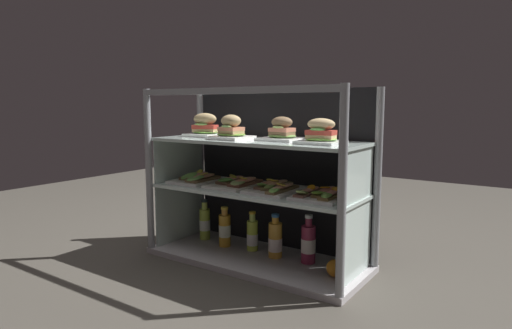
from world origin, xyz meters
TOP-DOWN VIEW (x-y plane):
  - ground_plane at (0.00, 0.00)m, footprint 6.00×6.00m
  - case_base_deck at (0.00, 0.00)m, footprint 1.13×0.45m
  - case_frame at (0.00, 0.11)m, footprint 1.13×0.45m
  - riser_lower_tier at (0.00, 0.00)m, footprint 1.05×0.37m
  - shelf_lower_glass at (0.00, 0.00)m, footprint 1.07×0.39m
  - riser_upper_tier at (0.00, 0.00)m, footprint 1.05×0.37m
  - shelf_upper_glass at (0.00, 0.00)m, footprint 1.07×0.39m
  - plated_roll_sandwich_near_left_corner at (-0.36, 0.03)m, footprint 0.18×0.18m
  - plated_roll_sandwich_mid_left at (-0.12, -0.04)m, footprint 0.18×0.18m
  - plated_roll_sandwich_center at (0.12, 0.04)m, footprint 0.19×0.19m
  - plated_roll_sandwich_left_of_center at (0.36, -0.02)m, footprint 0.18×0.18m
  - open_sandwich_tray_near_right_corner at (-0.37, -0.01)m, footprint 0.22×0.29m
  - open_sandwich_tray_mid_right at (-0.12, 0.01)m, footprint 0.22×0.29m
  - open_sandwich_tray_far_left at (0.12, -0.01)m, footprint 0.22×0.31m
  - open_sandwich_tray_right_of_center at (0.37, -0.02)m, footprint 0.22×0.29m
  - juice_bottle_back_left at (-0.40, 0.07)m, footprint 0.06×0.06m
  - juice_bottle_front_left_end at (-0.23, 0.04)m, footprint 0.06×0.06m
  - juice_bottle_tucked_behind at (-0.07, 0.07)m, footprint 0.06×0.06m
  - juice_bottle_front_fourth at (0.09, 0.04)m, footprint 0.07×0.07m
  - juice_bottle_back_center at (0.26, 0.07)m, footprint 0.07×0.07m
  - orange_fruit_beside_bottles at (0.44, -0.02)m, footprint 0.08×0.08m

SIDE VIEW (x-z plane):
  - ground_plane at x=0.00m, z-range -0.02..0.00m
  - case_base_deck at x=0.00m, z-range 0.00..0.03m
  - orange_fruit_beside_bottles at x=0.44m, z-range 0.03..0.11m
  - juice_bottle_tucked_behind at x=-0.07m, z-range 0.01..0.22m
  - juice_bottle_front_fourth at x=0.09m, z-range 0.01..0.23m
  - juice_bottle_front_left_end at x=-0.23m, z-range 0.01..0.23m
  - juice_bottle_back_left at x=-0.40m, z-range 0.01..0.24m
  - juice_bottle_back_center at x=0.26m, z-range 0.01..0.25m
  - riser_lower_tier at x=0.00m, z-range 0.03..0.36m
  - shelf_lower_glass at x=0.00m, z-range 0.36..0.38m
  - open_sandwich_tray_right_of_center at x=0.37m, z-range 0.37..0.42m
  - open_sandwich_tray_near_right_corner at x=-0.37m, z-range 0.37..0.43m
  - open_sandwich_tray_mid_right at x=-0.12m, z-range 0.37..0.43m
  - open_sandwich_tray_far_left at x=0.12m, z-range 0.37..0.43m
  - case_frame at x=0.00m, z-range 0.04..0.92m
  - riser_upper_tier at x=0.00m, z-range 0.38..0.61m
  - shelf_upper_glass at x=0.00m, z-range 0.61..0.62m
  - plated_roll_sandwich_center at x=0.12m, z-range 0.61..0.72m
  - plated_roll_sandwich_left_of_center at x=0.36m, z-range 0.61..0.72m
  - plated_roll_sandwich_mid_left at x=-0.12m, z-range 0.61..0.73m
  - plated_roll_sandwich_near_left_corner at x=-0.36m, z-range 0.61..0.74m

